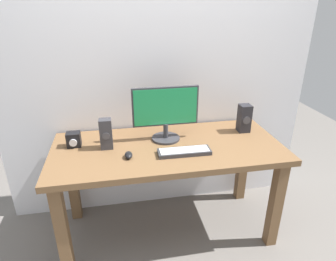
% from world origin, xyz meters
% --- Properties ---
extents(ground_plane, '(6.00, 6.00, 0.00)m').
position_xyz_m(ground_plane, '(0.00, 0.00, 0.00)').
color(ground_plane, slate).
extents(wall_back, '(2.54, 0.04, 3.00)m').
position_xyz_m(wall_back, '(0.00, 0.41, 1.50)').
color(wall_back, silver).
rests_on(wall_back, ground_plane).
extents(desk, '(1.65, 0.74, 0.76)m').
position_xyz_m(desk, '(0.00, 0.00, 0.65)').
color(desk, brown).
rests_on(desk, ground_plane).
extents(monitor, '(0.48, 0.21, 0.40)m').
position_xyz_m(monitor, '(0.01, 0.12, 0.98)').
color(monitor, '#333338').
rests_on(monitor, desk).
extents(keyboard_primary, '(0.36, 0.12, 0.03)m').
position_xyz_m(keyboard_primary, '(0.09, -0.14, 0.78)').
color(keyboard_primary, '#333338').
rests_on(keyboard_primary, desk).
extents(mouse, '(0.05, 0.09, 0.04)m').
position_xyz_m(mouse, '(-0.29, -0.12, 0.78)').
color(mouse, black).
rests_on(mouse, desk).
extents(speaker_right, '(0.09, 0.09, 0.22)m').
position_xyz_m(speaker_right, '(0.64, 0.14, 0.87)').
color(speaker_right, '#232328').
rests_on(speaker_right, desk).
extents(speaker_left, '(0.09, 0.08, 0.22)m').
position_xyz_m(speaker_left, '(-0.43, 0.05, 0.87)').
color(speaker_left, '#333338').
rests_on(speaker_left, desk).
extents(audio_controller, '(0.10, 0.09, 0.11)m').
position_xyz_m(audio_controller, '(-0.66, 0.12, 0.82)').
color(audio_controller, black).
rests_on(audio_controller, desk).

